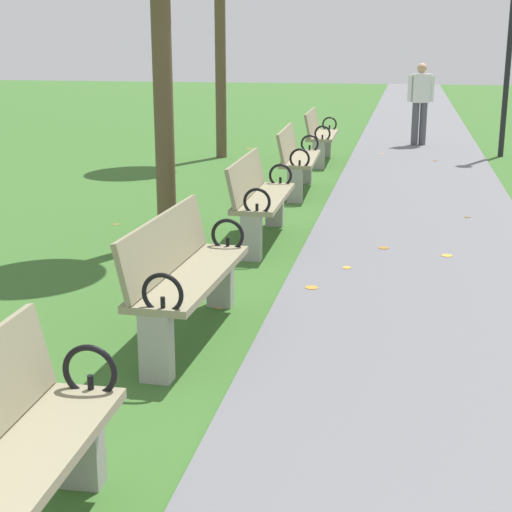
% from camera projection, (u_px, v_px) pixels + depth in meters
% --- Properties ---
extents(paved_walkway, '(2.42, 44.00, 0.02)m').
position_uv_depth(paved_walkway, '(417.00, 138.00, 17.00)').
color(paved_walkway, slate).
rests_on(paved_walkway, ground).
extents(park_bench_3, '(0.53, 1.62, 0.90)m').
position_uv_depth(park_bench_3, '(184.00, 274.00, 5.51)').
color(park_bench_3, gray).
rests_on(park_bench_3, ground).
extents(park_bench_4, '(0.49, 1.61, 0.90)m').
position_uv_depth(park_bench_4, '(259.00, 197.00, 8.22)').
color(park_bench_4, gray).
rests_on(park_bench_4, ground).
extents(park_bench_5, '(0.53, 1.62, 0.90)m').
position_uv_depth(park_bench_5, '(297.00, 158.00, 10.92)').
color(park_bench_5, gray).
rests_on(park_bench_5, ground).
extents(park_bench_6, '(0.51, 1.61, 0.90)m').
position_uv_depth(park_bench_6, '(320.00, 135.00, 13.62)').
color(park_bench_6, gray).
rests_on(park_bench_6, ground).
extents(pedestrian_walking, '(0.52, 0.28, 1.62)m').
position_uv_depth(pedestrian_walking, '(420.00, 100.00, 15.63)').
color(pedestrian_walking, '#4C4C56').
rests_on(pedestrian_walking, paved_walkway).
extents(lamp_post, '(0.28, 0.28, 3.48)m').
position_uv_depth(lamp_post, '(511.00, 27.00, 13.81)').
color(lamp_post, black).
rests_on(lamp_post, ground).
extents(scattered_leaves, '(4.72, 17.97, 0.02)m').
position_uv_depth(scattered_leaves, '(321.00, 238.00, 8.42)').
color(scattered_leaves, '#BC842D').
rests_on(scattered_leaves, ground).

